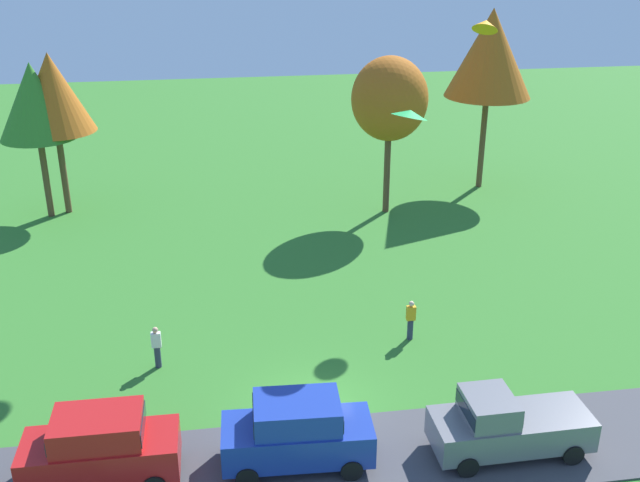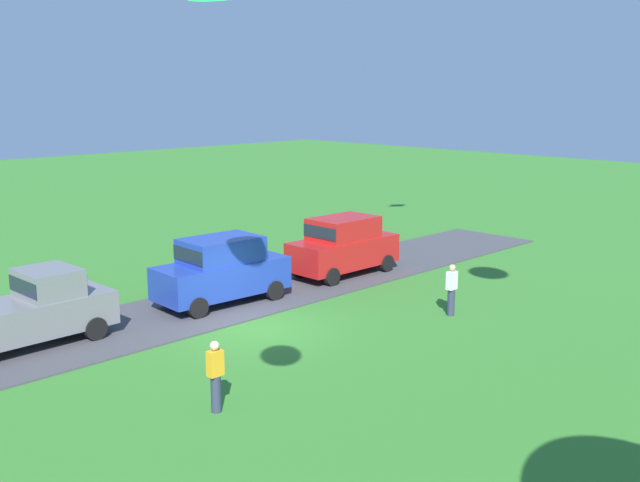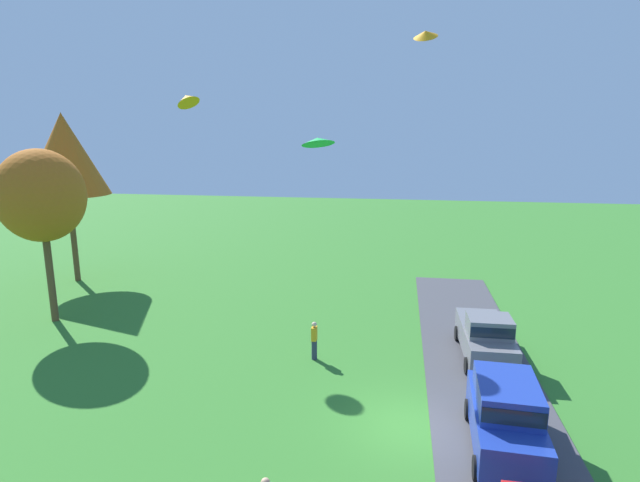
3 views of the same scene
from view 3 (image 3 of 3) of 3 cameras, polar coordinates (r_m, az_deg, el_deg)
ground_plane at (r=18.04m, az=10.49°, el=-20.21°), size 120.00×120.00×0.00m
pavement_strip at (r=18.34m, az=19.82°, el=-20.08°), size 36.00×4.40×0.06m
car_suv_near_entrance at (r=16.97m, az=20.42°, el=-17.95°), size 4.69×2.23×2.28m
car_pickup_mid_row at (r=22.89m, az=18.40°, el=-10.28°), size 5.02×2.10×2.14m
person_on_lawn at (r=21.94m, az=-0.66°, el=-11.27°), size 0.36×0.24×1.71m
tree_center_back at (r=28.54m, az=-29.27°, el=4.49°), size 4.22×4.22×8.91m
tree_far_right at (r=35.97m, az=-27.14°, el=8.77°), size 5.17×5.17×10.92m
kite_delta_over_trees at (r=27.03m, az=-14.94°, el=15.39°), size 1.63×1.65×0.98m
kite_delta_mid_center at (r=19.60m, az=-0.24°, el=11.37°), size 1.82×1.81×0.57m
kite_delta_low_drifter at (r=27.20m, az=11.97°, el=22.15°), size 1.45×1.45×0.83m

